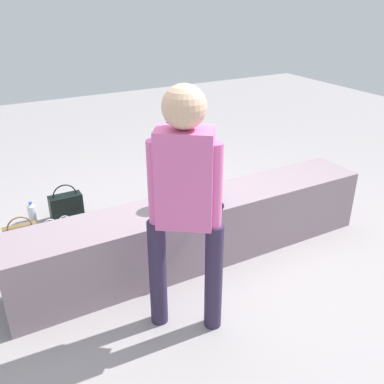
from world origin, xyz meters
The scene contains 13 objects.
ground_plane centered at (0.00, 0.00, 0.00)m, with size 12.00×12.00×0.00m, color gray.
concrete_ledge centered at (0.00, 0.00, 0.26)m, with size 2.91×0.45×0.51m, color gray.
child_seated centered at (-0.02, -0.02, 0.73)m, with size 0.28×0.33×0.48m.
adult_standing centered at (-0.44, -0.60, 0.93)m, with size 0.39×0.33×1.54m.
cake_plate centered at (-0.25, -0.06, 0.54)m, with size 0.22×0.22×0.07m.
gift_bag centered at (-0.97, 0.51, 0.17)m, with size 0.25×0.09×0.38m.
railing_post centered at (0.24, 0.91, 0.39)m, with size 0.36×0.36×1.05m.
water_bottle_near_gift centered at (-1.06, 1.26, 0.09)m, with size 0.07×0.07×0.19m.
water_bottle_far_side centered at (0.84, 1.18, 0.09)m, with size 0.06×0.06×0.20m.
party_cup_red centered at (1.06, 0.50, 0.06)m, with size 0.08×0.08×0.11m, color red.
cake_box_white centered at (-0.14, 0.53, 0.07)m, with size 0.27×0.31×0.15m, color white.
handbag_black_leather centered at (-0.76, 1.18, 0.12)m, with size 0.30×0.13×0.34m.
handbag_brown_canvas centered at (-1.22, 0.82, 0.11)m, with size 0.27×0.14×0.30m.
Camera 1 is at (-1.43, -2.48, 1.96)m, focal length 39.82 mm.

